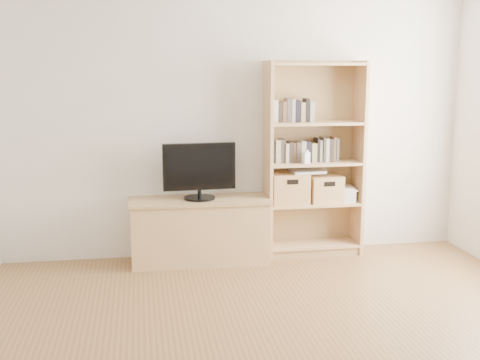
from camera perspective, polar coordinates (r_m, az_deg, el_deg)
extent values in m
cube|color=beige|center=(5.80, -0.23, 5.56)|extent=(4.50, 0.02, 2.60)
cube|color=tan|center=(5.69, -3.82, -4.90)|extent=(1.28, 0.51, 0.58)
cube|color=tan|center=(5.84, 7.03, 1.94)|extent=(0.94, 0.34, 1.88)
cube|color=black|center=(5.57, -3.89, 0.87)|extent=(0.68, 0.09, 0.53)
cube|color=black|center=(5.84, 6.99, 2.89)|extent=(0.86, 0.18, 0.23)
cube|color=black|center=(5.75, 5.07, 6.59)|extent=(0.41, 0.15, 0.22)
cube|color=white|center=(5.71, 6.34, 2.09)|extent=(0.06, 0.05, 0.11)
cube|color=tan|center=(5.81, 4.62, -0.76)|extent=(0.36, 0.30, 0.29)
cube|color=tan|center=(5.92, 8.04, -0.80)|extent=(0.33, 0.27, 0.26)
cube|color=silver|center=(5.83, 6.41, 0.82)|extent=(0.33, 0.24, 0.03)
cube|color=silver|center=(6.00, 9.92, -1.39)|extent=(0.22, 0.28, 0.12)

